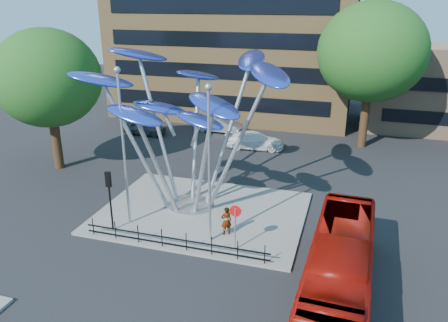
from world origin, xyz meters
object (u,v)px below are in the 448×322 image
(parked_car_left, at_px, (145,127))
(parked_car_mid, at_px, (218,124))
(pedestrian, at_px, (226,221))
(tree_left, at_px, (47,78))
(street_lamp_left, at_px, (123,135))
(tree_right, at_px, (372,52))
(parked_car_right, at_px, (255,140))
(red_bus, at_px, (339,270))
(leaf_sculpture, at_px, (187,97))
(street_lamp_right, at_px, (209,152))
(no_entry_sign_island, at_px, (235,220))
(traffic_light_island, at_px, (109,189))

(parked_car_left, bearing_deg, parked_car_mid, -65.23)
(pedestrian, bearing_deg, tree_left, -55.98)
(tree_left, bearing_deg, street_lamp_left, -34.38)
(tree_right, distance_m, parked_car_right, 11.88)
(pedestrian, bearing_deg, street_lamp_left, -30.59)
(red_bus, distance_m, parked_car_mid, 25.66)
(leaf_sculpture, bearing_deg, pedestrian, -41.75)
(red_bus, height_order, pedestrian, red_bus)
(street_lamp_right, relative_size, parked_car_right, 1.68)
(parked_car_mid, height_order, parked_car_right, parked_car_mid)
(tree_left, height_order, parked_car_mid, tree_left)
(no_entry_sign_island, bearing_deg, parked_car_right, 99.72)
(leaf_sculpture, relative_size, parked_car_mid, 2.76)
(street_lamp_left, relative_size, parked_car_left, 2.16)
(traffic_light_island, bearing_deg, parked_car_left, 111.17)
(pedestrian, bearing_deg, parked_car_mid, -104.87)
(no_entry_sign_island, xyz_separation_m, red_bus, (5.17, -2.33, -0.34))
(tree_right, relative_size, street_lamp_right, 1.46)
(tree_left, relative_size, traffic_light_island, 3.01)
(pedestrian, bearing_deg, street_lamp_right, 17.84)
(traffic_light_island, distance_m, parked_car_mid, 20.19)
(street_lamp_right, relative_size, pedestrian, 5.11)
(tree_right, relative_size, parked_car_left, 2.97)
(leaf_sculpture, bearing_deg, tree_right, 56.69)
(tree_right, xyz_separation_m, red_bus, (-0.83, -21.81, -6.56))
(leaf_sculpture, distance_m, red_bus, 12.52)
(leaf_sculpture, distance_m, parked_car_left, 17.33)
(parked_car_left, bearing_deg, tree_right, -82.92)
(traffic_light_island, xyz_separation_m, no_entry_sign_island, (7.00, 0.02, -0.80))
(street_lamp_left, height_order, street_lamp_right, street_lamp_left)
(parked_car_left, bearing_deg, parked_car_right, -94.46)
(street_lamp_left, relative_size, red_bus, 0.83)
(tree_right, relative_size, pedestrian, 7.46)
(leaf_sculpture, bearing_deg, parked_car_right, 83.95)
(street_lamp_right, bearing_deg, tree_left, 154.23)
(leaf_sculpture, relative_size, street_lamp_right, 1.53)
(street_lamp_left, bearing_deg, parked_car_left, 113.84)
(tree_right, height_order, street_lamp_right, tree_right)
(parked_car_left, xyz_separation_m, parked_car_right, (10.88, -0.94, 0.02))
(tree_left, relative_size, street_lamp_left, 1.17)
(leaf_sculpture, relative_size, parked_car_right, 2.58)
(tree_right, distance_m, no_entry_sign_island, 21.31)
(street_lamp_left, relative_size, street_lamp_right, 1.06)
(street_lamp_left, bearing_deg, traffic_light_island, -116.57)
(leaf_sculpture, relative_size, street_lamp_left, 1.45)
(traffic_light_island, bearing_deg, leaf_sculpture, 54.96)
(street_lamp_left, height_order, no_entry_sign_island, street_lamp_left)
(tree_right, bearing_deg, pedestrian, -110.65)
(no_entry_sign_island, relative_size, pedestrian, 1.51)
(red_bus, xyz_separation_m, parked_car_left, (-18.84, 19.54, -0.78))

